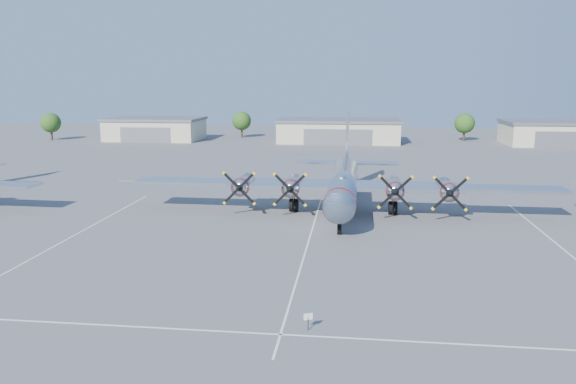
# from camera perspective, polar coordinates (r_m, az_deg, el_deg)

# --- Properties ---
(ground) EXTENTS (260.00, 260.00, 0.00)m
(ground) POSITION_cam_1_polar(r_m,az_deg,el_deg) (53.64, 2.36, -4.18)
(ground) COLOR #545457
(ground) RESTS_ON ground
(parking_lines) EXTENTS (60.00, 50.08, 0.01)m
(parking_lines) POSITION_cam_1_polar(r_m,az_deg,el_deg) (51.95, 2.21, -4.68)
(parking_lines) COLOR silver
(parking_lines) RESTS_ON ground
(hangar_west) EXTENTS (22.60, 14.60, 5.40)m
(hangar_west) POSITION_cam_1_polar(r_m,az_deg,el_deg) (142.69, -13.32, 6.28)
(hangar_west) COLOR #B5AE90
(hangar_west) RESTS_ON ground
(hangar_center) EXTENTS (28.60, 14.60, 5.40)m
(hangar_center) POSITION_cam_1_polar(r_m,az_deg,el_deg) (134.08, 5.17, 6.24)
(hangar_center) COLOR #B5AE90
(hangar_center) RESTS_ON ground
(hangar_east) EXTENTS (20.60, 14.60, 5.40)m
(hangar_east) POSITION_cam_1_polar(r_m,az_deg,el_deg) (141.06, 25.14, 5.47)
(hangar_east) COLOR #B5AE90
(hangar_east) RESTS_ON ground
(tree_far_west) EXTENTS (4.80, 4.80, 6.64)m
(tree_far_west) POSITION_cam_1_polar(r_m,az_deg,el_deg) (149.54, -22.96, 6.49)
(tree_far_west) COLOR #382619
(tree_far_west) RESTS_ON ground
(tree_west) EXTENTS (4.80, 4.80, 6.64)m
(tree_west) POSITION_cam_1_polar(r_m,az_deg,el_deg) (144.85, -4.73, 7.21)
(tree_west) COLOR #382619
(tree_west) RESTS_ON ground
(tree_east) EXTENTS (4.80, 4.80, 6.64)m
(tree_east) POSITION_cam_1_polar(r_m,az_deg,el_deg) (142.32, 17.50, 6.66)
(tree_east) COLOR #382619
(tree_east) RESTS_ON ground
(main_bomber_b29) EXTENTS (46.30, 31.94, 10.16)m
(main_bomber_b29) POSITION_cam_1_polar(r_m,az_deg,el_deg) (63.83, 5.63, -1.72)
(main_bomber_b29) COLOR silver
(main_bomber_b29) RESTS_ON ground
(info_placard) EXTENTS (0.51, 0.25, 1.03)m
(info_placard) POSITION_cam_1_polar(r_m,az_deg,el_deg) (33.30, 2.06, -12.71)
(info_placard) COLOR black
(info_placard) RESTS_ON ground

